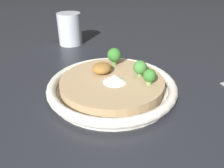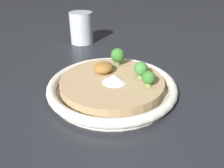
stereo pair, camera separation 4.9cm
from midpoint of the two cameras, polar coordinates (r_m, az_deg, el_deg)
name	(u,v)px [view 2 (the right image)]	position (r m, az deg, el deg)	size (l,w,h in m)	color
ground_plane	(112,92)	(0.50, 2.80, -2.20)	(6.00, 6.00, 0.00)	#23262B
risotto_bowl	(112,86)	(0.49, 2.85, -0.49)	(0.29, 0.29, 0.03)	silver
cheese_sprinkle	(114,79)	(0.47, 3.51, 1.34)	(0.05, 0.05, 0.02)	white
crispy_onion_garnish	(103,68)	(0.51, 0.51, 4.21)	(0.05, 0.04, 0.02)	olive
broccoli_back_left	(149,78)	(0.46, 12.59, 1.47)	(0.03, 0.03, 0.03)	#84A856
broccoli_front_left	(118,56)	(0.54, 4.12, 7.35)	(0.03, 0.03, 0.04)	#668E47
broccoli_left	(141,69)	(0.49, 10.45, 3.79)	(0.03, 0.03, 0.04)	#759E4C
drinking_glass	(82,28)	(0.81, -6.21, 14.36)	(0.08, 0.08, 0.11)	silver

